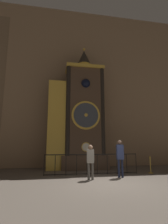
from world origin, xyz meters
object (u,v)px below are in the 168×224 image
Objects in this scene: clock_tower at (78,115)px; visitor_far at (120,155)px; stanchion_post at (151,168)px; visitor_near at (91,159)px.

visitor_far is at bearing -63.89° from clock_tower.
visitor_far is at bearing -155.97° from stanchion_post.
visitor_near is at bearing -161.17° from stanchion_post.
clock_tower is 4.58m from visitor_far.
clock_tower is at bearing 104.95° from visitor_near.
clock_tower is at bearing 121.60° from visitor_far.
stanchion_post is (3.89, -2.43, -3.36)m from clock_tower.
visitor_near is at bearing -163.36° from visitor_far.
visitor_near is (0.06, -3.73, -2.69)m from clock_tower.
visitor_near is 0.87× the size of visitor_far.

